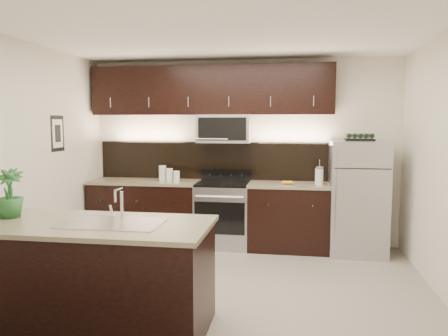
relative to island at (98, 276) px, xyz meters
name	(u,v)px	position (x,y,z in m)	size (l,w,h in m)	color
ground	(221,291)	(0.92, 1.00, -0.47)	(4.50, 4.50, 0.00)	gray
room_walls	(210,132)	(0.81, 0.96, 1.22)	(4.52, 4.02, 2.71)	beige
counter_run	(209,214)	(0.46, 2.69, 0.00)	(3.51, 0.65, 0.94)	black
upper_fixtures	(212,98)	(0.49, 2.83, 1.67)	(3.49, 0.40, 1.66)	black
island	(98,276)	(0.00, 0.00, 0.00)	(1.96, 0.96, 0.94)	black
sink_faucet	(113,221)	(0.15, 0.01, 0.48)	(0.84, 0.50, 0.28)	silver
refrigerator	(357,198)	(2.53, 2.63, 0.30)	(0.74, 0.67, 1.54)	#B2B2B7
wine_rack	(359,138)	(2.53, 2.63, 1.12)	(0.38, 0.24, 0.09)	black
plant	(9,193)	(-0.85, 0.08, 0.69)	(0.25, 0.25, 0.44)	#27632C
canisters	(168,175)	(-0.13, 2.60, 0.57)	(0.33, 0.19, 0.23)	silver
french_press	(319,176)	(2.01, 2.64, 0.59)	(0.12, 0.12, 0.34)	silver
bananas	(284,182)	(1.54, 2.61, 0.49)	(0.16, 0.13, 0.05)	gold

